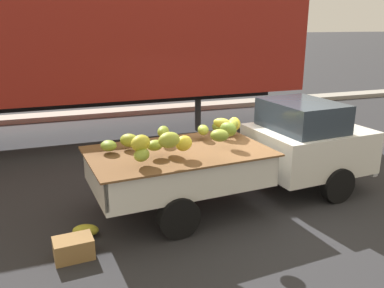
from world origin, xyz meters
name	(u,v)px	position (x,y,z in m)	size (l,w,h in m)	color
ground	(253,195)	(0.00, 0.00, 0.00)	(220.00, 220.00, 0.00)	#28282B
curb_strip	(151,109)	(0.00, 7.79, 0.08)	(80.00, 0.80, 0.16)	gray
pickup_truck	(280,147)	(0.50, -0.01, 0.89)	(5.26, 2.13, 1.70)	silver
semi_trailer	(74,45)	(-2.68, 4.76, 2.54)	(12.02, 2.72, 3.95)	maroon
fallen_banana_bunch_near_tailgate	(86,230)	(-3.08, -0.50, 0.09)	(0.39, 0.21, 0.19)	gold
produce_crate	(74,248)	(-3.29, -1.04, 0.14)	(0.52, 0.36, 0.29)	olive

